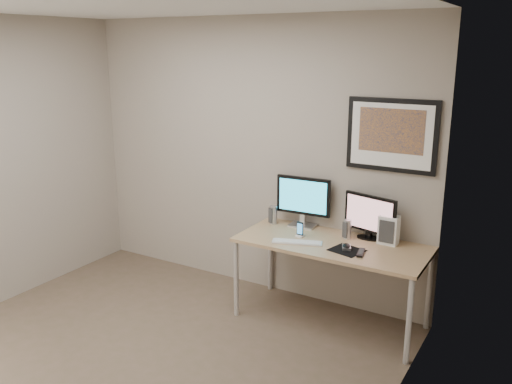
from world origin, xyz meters
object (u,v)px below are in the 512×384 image
at_px(desk, 332,250).
at_px(framed_art, 392,135).
at_px(speaker_right, 347,229).
at_px(keyboard, 297,242).
at_px(phone_dock, 300,229).
at_px(monitor_large, 303,199).
at_px(speaker_left, 273,215).
at_px(monitor_tv, 370,216).
at_px(fan_unit, 389,230).

distance_m(desk, framed_art, 1.07).
bearing_deg(speaker_right, keyboard, -115.23).
xyz_separation_m(desk, framed_art, (0.35, 0.33, 0.96)).
relative_size(desk, phone_dock, 11.92).
height_order(monitor_large, keyboard, monitor_large).
distance_m(desk, phone_dock, 0.32).
relative_size(framed_art, keyboard, 1.79).
relative_size(speaker_left, keyboard, 0.41).
relative_size(desk, speaker_right, 9.69).
height_order(speaker_right, phone_dock, speaker_right).
height_order(monitor_tv, speaker_right, monitor_tv).
xyz_separation_m(desk, speaker_left, (-0.67, 0.19, 0.15)).
bearing_deg(speaker_left, keyboard, -17.20).
xyz_separation_m(monitor_large, monitor_tv, (0.63, -0.02, -0.05)).
distance_m(framed_art, monitor_tv, 0.70).
bearing_deg(fan_unit, speaker_right, -170.88).
relative_size(monitor_large, speaker_right, 3.08).
xyz_separation_m(phone_dock, fan_unit, (0.71, 0.22, 0.05)).
relative_size(speaker_right, keyboard, 0.39).
relative_size(speaker_left, fan_unit, 0.71).
bearing_deg(fan_unit, phone_dock, -161.98).
height_order(monitor_large, speaker_right, monitor_large).
height_order(framed_art, monitor_tv, framed_art).
distance_m(monitor_large, fan_unit, 0.82).
bearing_deg(desk, speaker_right, 66.76).
bearing_deg(phone_dock, speaker_left, 155.92).
distance_m(monitor_large, monitor_tv, 0.63).
distance_m(monitor_tv, phone_dock, 0.60).
relative_size(framed_art, monitor_tv, 1.55).
height_order(monitor_large, monitor_tv, monitor_large).
bearing_deg(desk, speaker_left, 163.94).
distance_m(monitor_tv, keyboard, 0.66).
xyz_separation_m(monitor_tv, speaker_left, (-0.90, -0.05, -0.12)).
height_order(framed_art, speaker_left, framed_art).
bearing_deg(monitor_tv, keyboard, -126.22).
bearing_deg(speaker_right, monitor_large, -171.29).
bearing_deg(keyboard, desk, 12.58).
bearing_deg(speaker_right, phone_dock, -135.00).
bearing_deg(desk, keyboard, -148.29).
distance_m(speaker_left, speaker_right, 0.74).
bearing_deg(keyboard, framed_art, 19.89).
bearing_deg(monitor_large, monitor_tv, -4.63).
distance_m(speaker_left, phone_dock, 0.42).
bearing_deg(desk, framed_art, 43.46).
xyz_separation_m(speaker_right, phone_dock, (-0.37, -0.17, -0.02)).
relative_size(framed_art, speaker_right, 4.54).
relative_size(phone_dock, keyboard, 0.32).
xyz_separation_m(monitor_large, speaker_right, (0.47, -0.09, -0.17)).
height_order(speaker_left, fan_unit, fan_unit).
height_order(desk, monitor_tv, monitor_tv).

